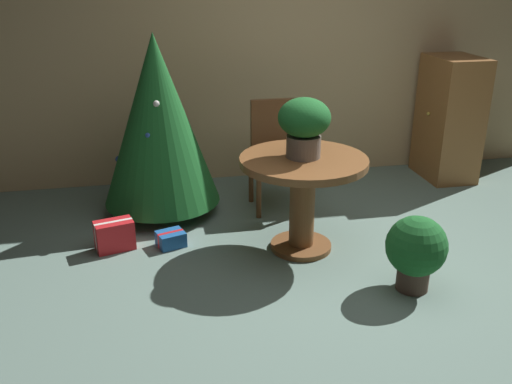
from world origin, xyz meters
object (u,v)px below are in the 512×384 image
object	(u,v)px
holiday_tree	(158,121)
gift_box_blue	(171,239)
round_dining_table	(303,184)
gift_box_red	(115,235)
wooden_chair_far	(276,147)
potted_plant	(416,249)
wooden_cabinet	(449,119)
flower_vase	(304,123)

from	to	relation	value
holiday_tree	gift_box_blue	bearing A→B (deg)	-87.68
holiday_tree	round_dining_table	bearing A→B (deg)	-41.84
round_dining_table	holiday_tree	world-z (taller)	holiday_tree
round_dining_table	gift_box_red	bearing A→B (deg)	169.44
gift_box_blue	round_dining_table	bearing A→B (deg)	-13.24
wooden_chair_far	holiday_tree	world-z (taller)	holiday_tree
round_dining_table	potted_plant	xyz separation A→B (m)	(0.57, -0.70, -0.23)
wooden_chair_far	gift_box_blue	bearing A→B (deg)	-146.70
wooden_chair_far	potted_plant	size ratio (longest dim) A/B	1.82
holiday_tree	wooden_cabinet	size ratio (longest dim) A/B	1.27
wooden_chair_far	holiday_tree	size ratio (longest dim) A/B	0.61
flower_vase	wooden_cabinet	bearing A→B (deg)	34.00
holiday_tree	gift_box_red	bearing A→B (deg)	-121.61
wooden_chair_far	wooden_cabinet	world-z (taller)	wooden_cabinet
gift_box_blue	gift_box_red	bearing A→B (deg)	175.84
holiday_tree	wooden_cabinet	distance (m)	2.86
round_dining_table	holiday_tree	xyz separation A→B (m)	(-0.99, 0.89, 0.29)
flower_vase	holiday_tree	bearing A→B (deg)	138.54
potted_plant	round_dining_table	bearing A→B (deg)	129.17
wooden_cabinet	round_dining_table	bearing A→B (deg)	-145.71
potted_plant	wooden_cabinet	bearing A→B (deg)	56.97
gift_box_red	potted_plant	size ratio (longest dim) A/B	0.61
wooden_chair_far	gift_box_blue	xyz separation A→B (m)	(-0.97, -0.63, -0.48)
wooden_chair_far	gift_box_red	xyz separation A→B (m)	(-1.38, -0.60, -0.43)
holiday_tree	wooden_chair_far	bearing A→B (deg)	-1.57
round_dining_table	potted_plant	size ratio (longest dim) A/B	1.80
flower_vase	potted_plant	bearing A→B (deg)	-51.27
round_dining_table	gift_box_red	xyz separation A→B (m)	(-1.38, 0.26, -0.41)
flower_vase	holiday_tree	world-z (taller)	holiday_tree
gift_box_red	potted_plant	bearing A→B (deg)	-26.12
wooden_chair_far	wooden_cabinet	distance (m)	1.88
gift_box_red	gift_box_blue	distance (m)	0.42
flower_vase	gift_box_blue	distance (m)	1.35
wooden_chair_far	gift_box_blue	world-z (taller)	wooden_chair_far
flower_vase	potted_plant	distance (m)	1.14
flower_vase	holiday_tree	size ratio (longest dim) A/B	0.28
wooden_cabinet	potted_plant	xyz separation A→B (m)	(-1.27, -1.95, -0.31)
round_dining_table	potted_plant	world-z (taller)	round_dining_table
round_dining_table	wooden_cabinet	bearing A→B (deg)	34.29
wooden_chair_far	holiday_tree	bearing A→B (deg)	178.43
holiday_tree	gift_box_blue	distance (m)	1.01
gift_box_blue	potted_plant	xyz separation A→B (m)	(1.54, -0.93, 0.23)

